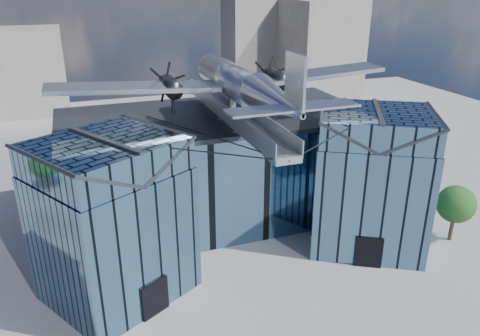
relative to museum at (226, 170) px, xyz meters
name	(u,v)px	position (x,y,z in m)	size (l,w,h in m)	color
ground_plane	(248,257)	(0.00, -5.82, -5.54)	(120.00, 120.00, 0.00)	gray
museum	(226,170)	(0.00, 0.00, 0.00)	(32.88, 24.50, 17.60)	#466E90
bg_towers	(152,51)	(1.45, 44.67, 4.47)	(77.00, 24.50, 26.00)	slate
tree_plaza_e	(456,204)	(17.77, -9.23, -2.07)	(4.29, 4.29, 5.13)	#382716
tree_side_e	(418,158)	(21.33, 0.09, -1.56)	(4.02, 4.02, 5.87)	#382716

